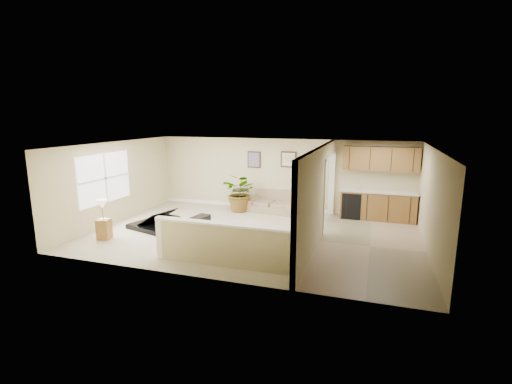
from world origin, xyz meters
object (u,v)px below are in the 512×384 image
(loveseat, at_px, (274,201))
(palm_plant, at_px, (241,193))
(piano_bench, at_px, (200,224))
(accent_table, at_px, (240,197))
(small_plant, at_px, (316,213))
(lamp_stand, at_px, (104,222))
(piano, at_px, (155,210))

(loveseat, relative_size, palm_plant, 1.25)
(piano_bench, height_order, accent_table, accent_table)
(accent_table, xyz_separation_m, small_plant, (2.73, -0.45, -0.22))
(lamp_stand, bearing_deg, piano, 65.06)
(piano_bench, distance_m, loveseat, 3.22)
(piano_bench, bearing_deg, accent_table, 84.21)
(piano, xyz_separation_m, accent_table, (1.75, 2.57, -0.02))
(lamp_stand, bearing_deg, small_plant, 34.62)
(loveseat, bearing_deg, piano, -128.06)
(small_plant, bearing_deg, palm_plant, 171.93)
(accent_table, relative_size, palm_plant, 0.53)
(piano_bench, xyz_separation_m, lamp_stand, (-2.15, -1.40, 0.24))
(accent_table, height_order, palm_plant, palm_plant)
(piano, relative_size, piano_bench, 2.56)
(piano, bearing_deg, accent_table, 70.86)
(piano_bench, relative_size, palm_plant, 0.48)
(accent_table, bearing_deg, loveseat, 14.13)
(piano, distance_m, loveseat, 4.07)
(piano, height_order, loveseat, piano)
(piano, xyz_separation_m, lamp_stand, (-0.67, -1.44, -0.04))
(small_plant, bearing_deg, piano_bench, -144.31)
(piano, height_order, lamp_stand, piano)
(piano_bench, distance_m, accent_table, 2.63)
(palm_plant, height_order, small_plant, palm_plant)
(piano, relative_size, small_plant, 2.79)
(piano_bench, bearing_deg, lamp_stand, -146.92)
(accent_table, bearing_deg, piano, -124.20)
(loveseat, height_order, small_plant, loveseat)
(loveseat, height_order, palm_plant, palm_plant)
(piano_bench, relative_size, lamp_stand, 0.62)
(piano_bench, bearing_deg, piano, 178.68)
(piano_bench, xyz_separation_m, small_plant, (3.00, 2.15, 0.04))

